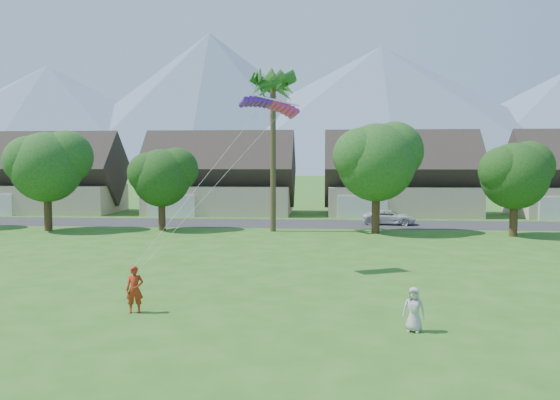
# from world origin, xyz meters

# --- Properties ---
(ground) EXTENTS (500.00, 500.00, 0.00)m
(ground) POSITION_xyz_m (0.00, 0.00, 0.00)
(ground) COLOR #2D6019
(ground) RESTS_ON ground
(street) EXTENTS (90.00, 7.00, 0.01)m
(street) POSITION_xyz_m (0.00, 34.00, 0.01)
(street) COLOR #2D2D30
(street) RESTS_ON ground
(kite_flyer) EXTENTS (0.70, 0.53, 1.73)m
(kite_flyer) POSITION_xyz_m (-4.91, 4.79, 0.86)
(kite_flyer) COLOR #A82A13
(kite_flyer) RESTS_ON ground
(watcher) EXTENTS (0.83, 0.67, 1.46)m
(watcher) POSITION_xyz_m (4.88, 3.35, 0.73)
(watcher) COLOR #B4B3AF
(watcher) RESTS_ON ground
(parked_car) EXTENTS (4.80, 2.67, 1.27)m
(parked_car) POSITION_xyz_m (7.76, 34.00, 0.63)
(parked_car) COLOR silver
(parked_car) RESTS_ON ground
(mountain_ridge) EXTENTS (540.00, 240.00, 70.00)m
(mountain_ridge) POSITION_xyz_m (10.40, 260.00, 29.07)
(mountain_ridge) COLOR slate
(mountain_ridge) RESTS_ON ground
(houses_row) EXTENTS (72.75, 8.19, 8.86)m
(houses_row) POSITION_xyz_m (0.49, 42.99, 3.44)
(houses_row) COLOR beige
(houses_row) RESTS_ON ground
(tree_row) EXTENTS (62.27, 6.67, 8.45)m
(tree_row) POSITION_xyz_m (-1.14, 27.92, 4.89)
(tree_row) COLOR #47301C
(tree_row) RESTS_ON ground
(fan_palm) EXTENTS (3.00, 3.00, 13.80)m
(fan_palm) POSITION_xyz_m (-2.00, 28.50, 11.80)
(fan_palm) COLOR #4C3D26
(fan_palm) RESTS_ON ground
(parafoil_kite) EXTENTS (3.11, 1.44, 0.50)m
(parafoil_kite) POSITION_xyz_m (-0.73, 12.86, 8.41)
(parafoil_kite) COLOR #5B17AE
(parafoil_kite) RESTS_ON ground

